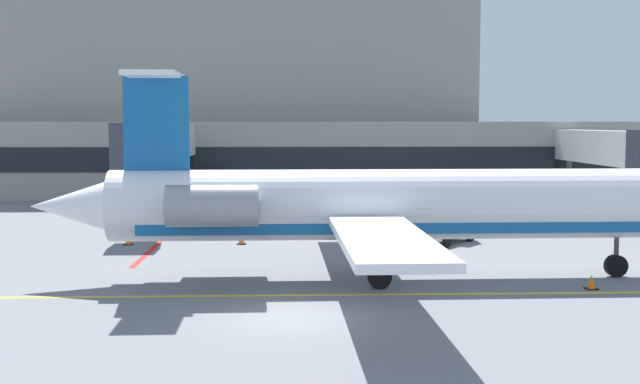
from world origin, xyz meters
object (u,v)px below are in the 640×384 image
at_px(baggage_tug, 449,225).
at_px(fuel_tank, 173,189).
at_px(pushback_tractor, 605,211).
at_px(regional_jet, 389,205).

bearing_deg(baggage_tug, fuel_tank, 134.00).
height_order(baggage_tug, pushback_tractor, pushback_tractor).
xyz_separation_m(pushback_tractor, fuel_tank, (-27.32, 11.84, 0.48)).
distance_m(regional_jet, fuel_tank, 30.08).
height_order(baggage_tug, fuel_tank, fuel_tank).
bearing_deg(baggage_tug, regional_jet, -113.85).
bearing_deg(regional_jet, fuel_tank, 114.49).
bearing_deg(pushback_tractor, regional_jet, -133.81).
relative_size(regional_jet, pushback_tractor, 6.90).
relative_size(baggage_tug, pushback_tractor, 0.97).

